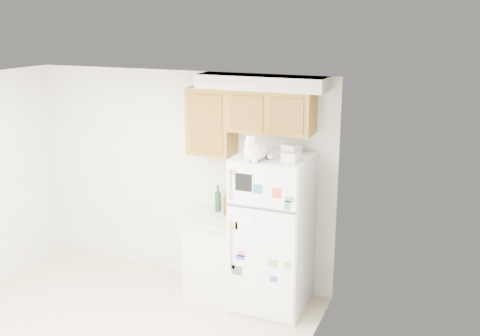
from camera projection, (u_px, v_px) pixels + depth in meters
The scene contains 8 objects.
room_shell at pixel (99, 181), 5.02m from camera, with size 3.84×4.04×2.52m.
refrigerator at pixel (272, 233), 6.02m from camera, with size 0.76×0.78×1.70m.
base_counter at pixel (217, 254), 6.44m from camera, with size 0.64×0.64×0.92m.
cat at pixel (255, 150), 5.60m from camera, with size 0.28×0.42×0.29m.
storage_box_back at pixel (291, 149), 5.88m from camera, with size 0.18×0.13×0.10m, color white.
storage_box_front at pixel (290, 157), 5.56m from camera, with size 0.15×0.11×0.09m, color white.
bottle_green at pixel (218, 198), 6.44m from camera, with size 0.07×0.07×0.31m, color #19381E, non-canonical shape.
bottle_amber at pixel (226, 202), 6.34m from camera, with size 0.07×0.07×0.29m, color #593814, non-canonical shape.
Camera 1 is at (3.12, -3.73, 3.11)m, focal length 42.00 mm.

